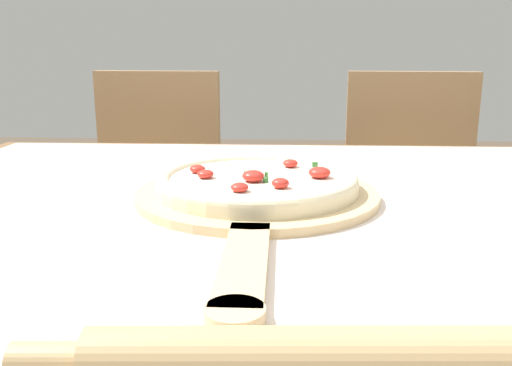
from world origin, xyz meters
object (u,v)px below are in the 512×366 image
chair_left (153,199)px  chair_right (410,203)px  pizza_peel (256,199)px  rolling_pin (379,362)px  pizza (257,181)px

chair_left → chair_right: (0.76, -0.00, 0.00)m
pizza_peel → rolling_pin: size_ratio=1.23×
chair_right → chair_left: bearing=-175.4°
pizza_peel → pizza: pizza is taller
pizza → chair_left: bearing=113.7°
chair_left → pizza_peel: bearing=-63.7°
pizza → chair_right: chair_right is taller
pizza_peel → chair_left: (-0.35, 0.83, -0.24)m
chair_left → chair_right: size_ratio=1.00×
chair_left → chair_right: 0.76m
pizza_peel → chair_left: 0.93m
chair_left → pizza: bearing=-63.0°
pizza_peel → pizza: 0.03m
rolling_pin → chair_left: 1.35m
pizza → rolling_pin: bearing=-77.8°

